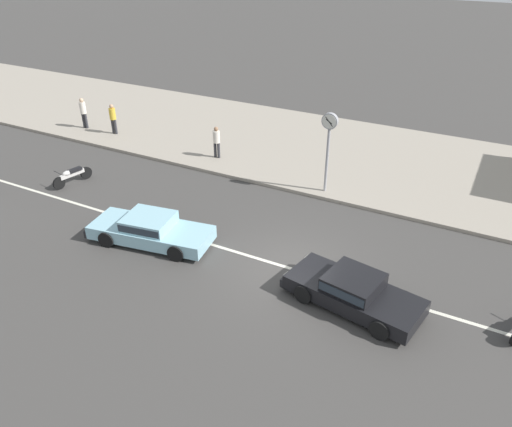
{
  "coord_description": "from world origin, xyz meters",
  "views": [
    {
      "loc": [
        5.35,
        -12.68,
        9.97
      ],
      "look_at": [
        -2.16,
        1.53,
        0.8
      ],
      "focal_mm": 35.0,
      "sensor_mm": 36.0,
      "label": 1
    }
  ],
  "objects_px": {
    "pedestrian_near_clock": "(216,140)",
    "pedestrian_mid_kerb": "(83,111)",
    "sedan_black_0": "(353,291)",
    "sedan_pale_blue_3": "(150,229)",
    "street_clock": "(329,134)",
    "pedestrian_by_shop": "(113,117)",
    "motorcycle_1": "(72,175)"
  },
  "relations": [
    {
      "from": "sedan_pale_blue_3",
      "to": "street_clock",
      "type": "xyz_separation_m",
      "value": [
        4.25,
        6.56,
        2.22
      ]
    },
    {
      "from": "motorcycle_1",
      "to": "street_clock",
      "type": "relative_size",
      "value": 0.56
    },
    {
      "from": "sedan_black_0",
      "to": "street_clock",
      "type": "distance_m",
      "value": 7.69
    },
    {
      "from": "pedestrian_mid_kerb",
      "to": "motorcycle_1",
      "type": "bearing_deg",
      "value": -50.25
    },
    {
      "from": "motorcycle_1",
      "to": "pedestrian_near_clock",
      "type": "xyz_separation_m",
      "value": [
        4.33,
        5.3,
        0.64
      ]
    },
    {
      "from": "sedan_black_0",
      "to": "street_clock",
      "type": "bearing_deg",
      "value": 117.39
    },
    {
      "from": "sedan_black_0",
      "to": "pedestrian_mid_kerb",
      "type": "height_order",
      "value": "pedestrian_mid_kerb"
    },
    {
      "from": "sedan_pale_blue_3",
      "to": "motorcycle_1",
      "type": "xyz_separation_m",
      "value": [
        -6.11,
        2.18,
        -0.11
      ]
    },
    {
      "from": "motorcycle_1",
      "to": "sedan_pale_blue_3",
      "type": "bearing_deg",
      "value": -19.63
    },
    {
      "from": "motorcycle_1",
      "to": "pedestrian_by_shop",
      "type": "distance_m",
      "value": 6.04
    },
    {
      "from": "pedestrian_near_clock",
      "to": "pedestrian_mid_kerb",
      "type": "relative_size",
      "value": 0.92
    },
    {
      "from": "pedestrian_by_shop",
      "to": "street_clock",
      "type": "bearing_deg",
      "value": -4.97
    },
    {
      "from": "motorcycle_1",
      "to": "pedestrian_by_shop",
      "type": "height_order",
      "value": "pedestrian_by_shop"
    },
    {
      "from": "motorcycle_1",
      "to": "street_clock",
      "type": "distance_m",
      "value": 11.49
    },
    {
      "from": "sedan_pale_blue_3",
      "to": "pedestrian_mid_kerb",
      "type": "height_order",
      "value": "pedestrian_mid_kerb"
    },
    {
      "from": "street_clock",
      "to": "sedan_black_0",
      "type": "bearing_deg",
      "value": -62.61
    },
    {
      "from": "pedestrian_near_clock",
      "to": "pedestrian_by_shop",
      "type": "bearing_deg",
      "value": 178.36
    },
    {
      "from": "pedestrian_near_clock",
      "to": "pedestrian_mid_kerb",
      "type": "bearing_deg",
      "value": 179.27
    },
    {
      "from": "sedan_pale_blue_3",
      "to": "street_clock",
      "type": "bearing_deg",
      "value": 57.1
    },
    {
      "from": "pedestrian_mid_kerb",
      "to": "pedestrian_near_clock",
      "type": "bearing_deg",
      "value": -0.73
    },
    {
      "from": "motorcycle_1",
      "to": "pedestrian_mid_kerb",
      "type": "xyz_separation_m",
      "value": [
        -4.5,
        5.41,
        0.73
      ]
    },
    {
      "from": "pedestrian_near_clock",
      "to": "motorcycle_1",
      "type": "bearing_deg",
      "value": -129.25
    },
    {
      "from": "sedan_black_0",
      "to": "pedestrian_near_clock",
      "type": "bearing_deg",
      "value": 141.62
    },
    {
      "from": "pedestrian_by_shop",
      "to": "pedestrian_mid_kerb",
      "type": "bearing_deg",
      "value": -177.79
    },
    {
      "from": "sedan_black_0",
      "to": "sedan_pale_blue_3",
      "type": "height_order",
      "value": "same"
    },
    {
      "from": "sedan_black_0",
      "to": "pedestrian_near_clock",
      "type": "xyz_separation_m",
      "value": [
        -9.41,
        7.45,
        0.53
      ]
    },
    {
      "from": "pedestrian_mid_kerb",
      "to": "pedestrian_by_shop",
      "type": "height_order",
      "value": "pedestrian_mid_kerb"
    },
    {
      "from": "pedestrian_mid_kerb",
      "to": "sedan_pale_blue_3",
      "type": "bearing_deg",
      "value": -35.58
    },
    {
      "from": "sedan_pale_blue_3",
      "to": "pedestrian_near_clock",
      "type": "distance_m",
      "value": 7.71
    },
    {
      "from": "sedan_black_0",
      "to": "pedestrian_near_clock",
      "type": "distance_m",
      "value": 12.02
    },
    {
      "from": "pedestrian_by_shop",
      "to": "pedestrian_near_clock",
      "type": "bearing_deg",
      "value": -1.64
    },
    {
      "from": "sedan_black_0",
      "to": "pedestrian_near_clock",
      "type": "relative_size",
      "value": 2.8
    }
  ]
}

